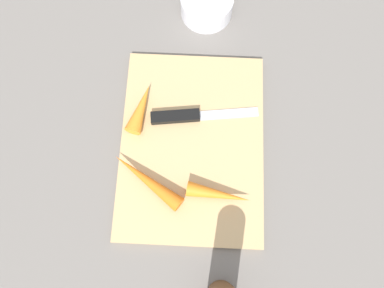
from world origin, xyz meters
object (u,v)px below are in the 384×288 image
at_px(small_bowl, 207,5).
at_px(carrot_shortest, 141,108).
at_px(cutting_board, 192,145).
at_px(knife, 182,116).
at_px(carrot_longest, 147,180).
at_px(carrot_medium, 218,194).

bearing_deg(small_bowl, carrot_shortest, -26.09).
distance_m(cutting_board, small_bowl, 0.29).
xyz_separation_m(knife, carrot_shortest, (-0.01, -0.08, 0.01)).
bearing_deg(small_bowl, carrot_longest, -14.08).
bearing_deg(carrot_shortest, carrot_longest, -156.62).
bearing_deg(carrot_shortest, cutting_board, -107.49).
height_order(carrot_shortest, small_bowl, small_bowl).
bearing_deg(carrot_medium, carrot_shortest, 142.29).
xyz_separation_m(cutting_board, knife, (-0.05, -0.02, 0.01)).
height_order(carrot_longest, carrot_medium, carrot_longest).
distance_m(knife, carrot_medium, 0.16).
xyz_separation_m(knife, carrot_medium, (0.14, 0.07, 0.01)).
height_order(cutting_board, carrot_medium, carrot_medium).
bearing_deg(carrot_shortest, small_bowl, -12.06).
bearing_deg(knife, carrot_longest, -120.97).
height_order(knife, small_bowl, small_bowl).
xyz_separation_m(carrot_longest, small_bowl, (-0.36, 0.09, -0.00)).
bearing_deg(knife, small_bowl, 74.25).
relative_size(knife, carrot_medium, 1.83).
xyz_separation_m(cutting_board, small_bowl, (-0.29, 0.02, 0.02)).
height_order(cutting_board, carrot_shortest, carrot_shortest).
bearing_deg(carrot_medium, small_bowl, 103.25).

